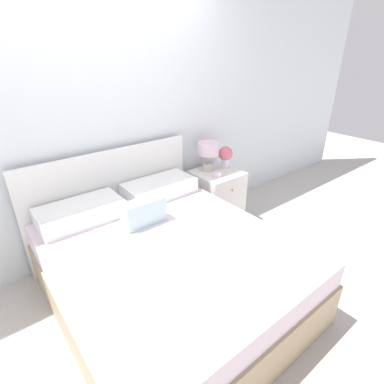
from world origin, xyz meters
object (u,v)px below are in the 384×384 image
(nightstand, at_px, (216,196))
(flower_vase, at_px, (226,155))
(bed, at_px, (164,264))
(teacup, at_px, (218,174))
(table_lamp, at_px, (208,152))

(nightstand, distance_m, flower_vase, 0.48)
(bed, height_order, teacup, bed)
(table_lamp, bearing_deg, flower_vase, -12.73)
(flower_vase, bearing_deg, bed, -152.59)
(flower_vase, bearing_deg, table_lamp, 167.27)
(table_lamp, height_order, teacup, table_lamp)
(teacup, bearing_deg, flower_vase, 30.01)
(bed, xyz_separation_m, nightstand, (1.13, 0.62, 0.00))
(nightstand, bearing_deg, bed, -151.05)
(teacup, bearing_deg, nightstand, 50.10)
(flower_vase, relative_size, teacup, 1.93)
(bed, relative_size, table_lamp, 5.93)
(nightstand, height_order, teacup, teacup)
(flower_vase, distance_m, teacup, 0.31)
(table_lamp, distance_m, teacup, 0.28)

